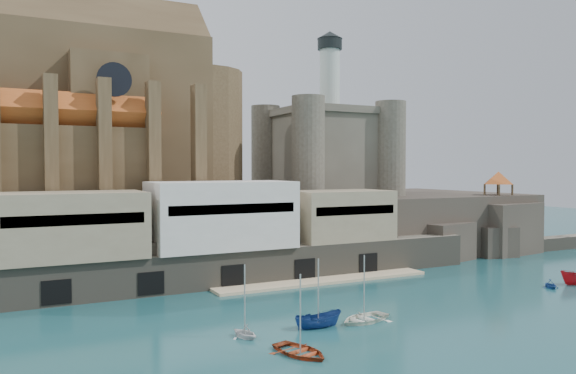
% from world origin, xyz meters
% --- Properties ---
extents(ground, '(300.00, 300.00, 0.00)m').
position_xyz_m(ground, '(0.00, 0.00, 0.00)').
color(ground, '#17484D').
rests_on(ground, ground).
extents(promontory, '(100.00, 36.00, 10.00)m').
position_xyz_m(promontory, '(-0.19, 39.37, 4.92)').
color(promontory, '#2B2520').
rests_on(promontory, ground).
extents(quay, '(70.00, 12.00, 13.05)m').
position_xyz_m(quay, '(-10.19, 23.07, 6.07)').
color(quay, '#686253').
rests_on(quay, ground).
extents(church, '(47.00, 25.93, 30.51)m').
position_xyz_m(church, '(-24.13, 41.85, 22.13)').
color(church, '#493822').
rests_on(church, promontory).
extents(castle_keep, '(21.20, 21.20, 29.30)m').
position_xyz_m(castle_keep, '(16.08, 41.08, 18.31)').
color(castle_keep, '#4E493D').
rests_on(castle_keep, promontory).
extents(rock_outcrop, '(14.50, 10.50, 8.70)m').
position_xyz_m(rock_outcrop, '(42.00, 25.84, 4.02)').
color(rock_outcrop, '#2B2520').
rests_on(rock_outcrop, ground).
extents(pavilion, '(6.40, 6.40, 5.40)m').
position_xyz_m(pavilion, '(42.00, 26.00, 12.73)').
color(pavilion, '#493822').
rests_on(pavilion, rock_outcrop).
extents(boat_0, '(3.99, 2.03, 5.37)m').
position_xyz_m(boat_0, '(-14.13, -5.50, 0.00)').
color(boat_0, '#AC401D').
rests_on(boat_0, ground).
extents(boat_2, '(1.94, 1.89, 4.71)m').
position_xyz_m(boat_2, '(-9.10, 0.32, 0.00)').
color(boat_2, navy).
rests_on(boat_2, ground).
extents(boat_4, '(2.94, 2.27, 3.00)m').
position_xyz_m(boat_4, '(-16.34, 0.58, 0.00)').
color(boat_4, silver).
rests_on(boat_4, ground).
extents(boat_6, '(2.11, 4.22, 5.68)m').
position_xyz_m(boat_6, '(-4.11, 0.16, 0.00)').
color(boat_6, white).
rests_on(boat_6, ground).
extents(boat_7, '(2.69, 2.34, 2.66)m').
position_xyz_m(boat_7, '(24.98, 2.16, 0.00)').
color(boat_7, '#1E468F').
rests_on(boat_7, ground).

